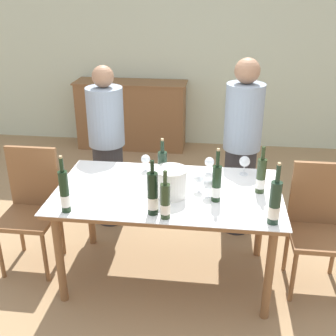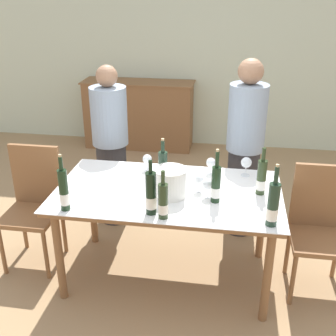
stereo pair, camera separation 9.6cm
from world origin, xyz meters
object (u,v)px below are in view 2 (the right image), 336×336
wine_bottle_5 (151,195)px  chair_left_end (34,199)px  wine_glass_0 (199,180)px  wine_bottle_6 (64,191)px  ice_bucket (170,182)px  wine_bottle_0 (163,202)px  chair_right_end (320,222)px  wine_glass_3 (246,163)px  wine_glass_1 (147,159)px  person_guest_left (245,151)px  wine_bottle_4 (163,169)px  person_host (111,148)px  wine_bottle_3 (261,178)px  wine_bottle_2 (273,205)px  dining_table (168,199)px  wine_glass_2 (208,185)px  sideboard_cabinet (139,115)px  wine_glass_4 (211,163)px  wine_bottle_1 (216,185)px

wine_bottle_5 → chair_left_end: size_ratio=0.39×
wine_glass_0 → wine_bottle_6: bearing=-154.4°
ice_bucket → wine_bottle_0: 0.31m
chair_right_end → wine_bottle_6: bearing=-164.8°
wine_bottle_6 → wine_glass_3: size_ratio=2.59×
wine_glass_1 → person_guest_left: bearing=29.7°
wine_bottle_4 → person_host: (-0.61, 0.71, -0.14)m
wine_bottle_3 → wine_bottle_2: bearing=-83.2°
wine_bottle_2 → wine_glass_3: 0.74m
wine_bottle_0 → person_guest_left: size_ratio=0.21×
wine_bottle_5 → person_host: (-0.61, 1.14, -0.15)m
dining_table → person_host: person_host is taller
wine_glass_2 → wine_glass_3: wine_glass_3 is taller
wine_bottle_3 → wine_glass_3: bearing=109.0°
wine_bottle_3 → wine_bottle_5: bearing=-151.0°
wine_bottle_2 → wine_glass_2: size_ratio=2.92×
sideboard_cabinet → wine_bottle_6: (0.22, -3.21, 0.45)m
wine_glass_0 → wine_glass_1: 0.55m
dining_table → person_host: (-0.67, 0.80, 0.06)m
wine_bottle_3 → chair_right_end: (0.46, 0.04, -0.35)m
wine_glass_1 → person_host: bearing=134.3°
wine_bottle_2 → wine_glass_2: 0.53m
wine_bottle_2 → chair_right_end: bearing=48.7°
wine_bottle_3 → wine_glass_0: size_ratio=2.68×
wine_bottle_5 → wine_glass_3: (0.62, 0.70, -0.03)m
wine_glass_2 → person_host: person_host is taller
wine_glass_4 → person_guest_left: person_guest_left is taller
wine_bottle_5 → chair_left_end: 1.21m
wine_bottle_3 → person_guest_left: bearing=98.3°
wine_bottle_2 → wine_glass_0: (-0.50, 0.40, -0.05)m
wine_bottle_3 → wine_bottle_5: 0.83m
wine_glass_0 → wine_glass_3: wine_glass_3 is taller
wine_bottle_2 → wine_glass_4: bearing=120.6°
wine_bottle_2 → wine_glass_2: wine_bottle_2 is taller
wine_bottle_0 → person_guest_left: bearing=65.8°
wine_bottle_1 → person_guest_left: 0.94m
wine_bottle_6 → wine_glass_0: bearing=25.6°
sideboard_cabinet → wine_bottle_1: wine_bottle_1 is taller
wine_bottle_1 → chair_right_end: bearing=15.2°
dining_table → person_guest_left: size_ratio=1.03×
wine_glass_3 → wine_glass_4: size_ratio=1.19×
wine_bottle_3 → sideboard_cabinet: bearing=118.9°
wine_bottle_4 → chair_left_end: 1.13m
ice_bucket → wine_glass_0: 0.22m
wine_bottle_5 → wine_glass_1: (-0.17, 0.69, -0.05)m
wine_bottle_1 → wine_glass_1: 0.74m
wine_glass_1 → wine_bottle_3: bearing=-17.9°
person_host → wine_bottle_6: bearing=-88.7°
wine_bottle_5 → wine_glass_0: wine_bottle_5 is taller
wine_glass_2 → chair_right_end: size_ratio=0.15×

